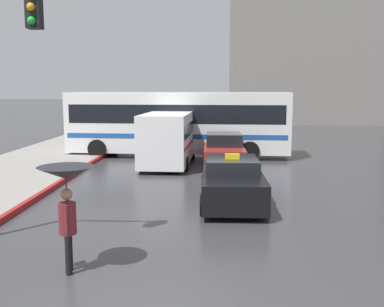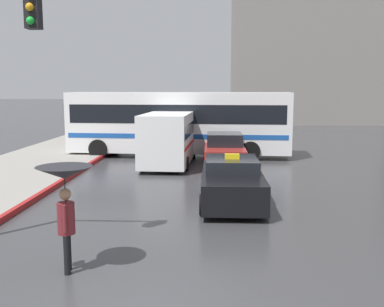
{
  "view_description": "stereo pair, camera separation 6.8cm",
  "coord_description": "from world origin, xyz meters",
  "px_view_note": "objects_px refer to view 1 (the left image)",
  "views": [
    {
      "loc": [
        1.1,
        -5.69,
        3.49
      ],
      "look_at": [
        0.54,
        8.84,
        1.4
      ],
      "focal_mm": 42.0,
      "sensor_mm": 36.0,
      "label": 1
    },
    {
      "loc": [
        1.17,
        -5.69,
        3.49
      ],
      "look_at": [
        0.54,
        8.84,
        1.4
      ],
      "focal_mm": 42.0,
      "sensor_mm": 36.0,
      "label": 2
    }
  ],
  "objects_px": {
    "taxi": "(232,182)",
    "ambulance_van": "(169,136)",
    "pedestrian_with_umbrella": "(66,188)",
    "city_bus": "(178,121)",
    "sedan_red": "(224,151)"
  },
  "relations": [
    {
      "from": "taxi",
      "to": "ambulance_van",
      "type": "xyz_separation_m",
      "value": [
        -2.58,
        7.15,
        0.68
      ]
    },
    {
      "from": "taxi",
      "to": "pedestrian_with_umbrella",
      "type": "height_order",
      "value": "pedestrian_with_umbrella"
    },
    {
      "from": "city_bus",
      "to": "pedestrian_with_umbrella",
      "type": "height_order",
      "value": "city_bus"
    },
    {
      "from": "taxi",
      "to": "city_bus",
      "type": "height_order",
      "value": "city_bus"
    },
    {
      "from": "sedan_red",
      "to": "pedestrian_with_umbrella",
      "type": "relative_size",
      "value": 2.05
    },
    {
      "from": "ambulance_van",
      "to": "city_bus",
      "type": "bearing_deg",
      "value": -92.92
    },
    {
      "from": "sedan_red",
      "to": "city_bus",
      "type": "xyz_separation_m",
      "value": [
        -2.29,
        2.77,
        1.17
      ]
    },
    {
      "from": "sedan_red",
      "to": "pedestrian_with_umbrella",
      "type": "height_order",
      "value": "pedestrian_with_umbrella"
    },
    {
      "from": "taxi",
      "to": "city_bus",
      "type": "relative_size",
      "value": 0.38
    },
    {
      "from": "taxi",
      "to": "ambulance_van",
      "type": "distance_m",
      "value": 7.63
    },
    {
      "from": "sedan_red",
      "to": "ambulance_van",
      "type": "relative_size",
      "value": 0.73
    },
    {
      "from": "taxi",
      "to": "sedan_red",
      "type": "relative_size",
      "value": 1.03
    },
    {
      "from": "sedan_red",
      "to": "taxi",
      "type": "bearing_deg",
      "value": 90.23
    },
    {
      "from": "ambulance_van",
      "to": "city_bus",
      "type": "height_order",
      "value": "city_bus"
    },
    {
      "from": "taxi",
      "to": "pedestrian_with_umbrella",
      "type": "distance_m",
      "value": 6.48
    }
  ]
}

